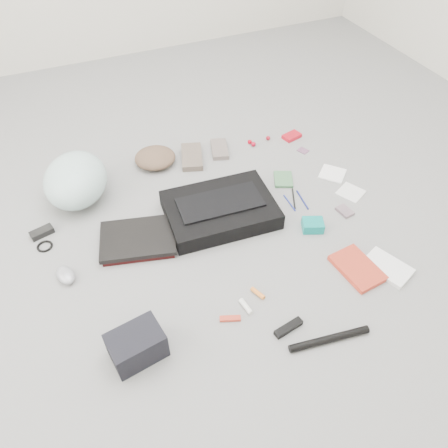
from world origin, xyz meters
name	(u,v)px	position (x,y,z in m)	size (l,w,h in m)	color
ground_plane	(224,232)	(0.00, 0.00, 0.00)	(4.00, 4.00, 0.00)	gray
messenger_bag	(220,210)	(0.02, 0.10, 0.04)	(0.50, 0.36, 0.08)	black
bag_flap	(220,202)	(0.02, 0.10, 0.09)	(0.39, 0.18, 0.01)	black
laptop_sleeve	(138,241)	(-0.38, 0.09, 0.01)	(0.31, 0.23, 0.02)	#340B0B
laptop	(138,238)	(-0.38, 0.09, 0.03)	(0.33, 0.24, 0.02)	black
bike_helmet	(76,180)	(-0.56, 0.50, 0.11)	(0.30, 0.37, 0.22)	#C8EFED
beanie	(155,158)	(-0.14, 0.62, 0.04)	(0.22, 0.21, 0.08)	brown
mitten_left	(192,157)	(0.06, 0.57, 0.02)	(0.11, 0.22, 0.03)	#6D5E52
mitten_right	(220,149)	(0.22, 0.58, 0.01)	(0.09, 0.17, 0.03)	slate
power_brick	(42,232)	(-0.77, 0.31, 0.01)	(0.10, 0.05, 0.03)	black
cable_coil	(45,246)	(-0.77, 0.23, 0.01)	(0.07, 0.07, 0.01)	black
mouse	(65,275)	(-0.71, 0.02, 0.02)	(0.07, 0.11, 0.04)	#9E9FA8
camera_bag	(137,345)	(-0.53, -0.44, 0.06)	(0.19, 0.13, 0.12)	black
multitool	(230,319)	(-0.16, -0.44, 0.01)	(0.08, 0.02, 0.01)	#BB3622
toiletry_tube_white	(246,306)	(-0.09, -0.42, 0.01)	(0.02, 0.02, 0.07)	white
toiletry_tube_orange	(258,293)	(-0.01, -0.38, 0.01)	(0.02, 0.02, 0.07)	orange
u_lock	(288,328)	(0.02, -0.57, 0.01)	(0.12, 0.03, 0.02)	black
bike_pump	(329,339)	(0.14, -0.67, 0.01)	(0.03, 0.03, 0.32)	black
book_red	(357,268)	(0.43, -0.43, 0.01)	(0.15, 0.22, 0.02)	red
book_white	(387,267)	(0.55, -0.48, 0.01)	(0.13, 0.19, 0.02)	white
notepad	(283,179)	(0.43, 0.22, 0.01)	(0.09, 0.12, 0.01)	#42754B
pen_blue	(290,203)	(0.37, 0.05, 0.00)	(0.01, 0.01, 0.12)	#1C2B97
pen_black	(294,199)	(0.41, 0.07, 0.00)	(0.01, 0.01, 0.15)	black
pen_navy	(302,200)	(0.44, 0.04, 0.00)	(0.01, 0.01, 0.14)	navy
accordion_wallet	(313,225)	(0.38, -0.15, 0.02)	(0.09, 0.08, 0.05)	#0C948E
card_deck	(345,211)	(0.59, -0.11, 0.01)	(0.05, 0.08, 0.01)	gray
napkin_top	(332,174)	(0.69, 0.16, 0.00)	(0.12, 0.12, 0.01)	white
napkin_bottom	(351,193)	(0.69, -0.01, 0.00)	(0.12, 0.12, 0.01)	white
lollipop_a	(250,142)	(0.41, 0.58, 0.01)	(0.03, 0.03, 0.03)	#B40012
lollipop_b	(254,144)	(0.42, 0.55, 0.01)	(0.03, 0.03, 0.03)	#AC0923
lollipop_c	(268,138)	(0.52, 0.57, 0.01)	(0.03, 0.03, 0.03)	maroon
altoids_tin	(292,136)	(0.66, 0.54, 0.01)	(0.10, 0.07, 0.02)	red
stamp_sheet	(303,151)	(0.66, 0.40, 0.00)	(0.05, 0.06, 0.00)	#825273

